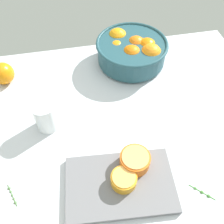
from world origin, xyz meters
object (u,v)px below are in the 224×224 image
Objects in this scene: fruit_bowl at (132,51)px; orange_half_0 at (124,179)px; juice_glass at (46,117)px; loose_orange_0 at (3,73)px; orange_half_1 at (135,160)px; cutting_board at (120,184)px.

orange_half_0 is at bearing -106.21° from fruit_bowl.
juice_glass is 1.27× the size of loose_orange_0.
juice_glass is at bearing 140.37° from orange_half_1.
cutting_board is 3.70× the size of loose_orange_0.
juice_glass is (-33.57, -25.13, -0.95)cm from fruit_bowl.
orange_half_0 is 6.30cm from orange_half_1.
orange_half_1 is at bearing -48.23° from loose_orange_0.
juice_glass is 0.34× the size of cutting_board.
cutting_board is 58.07cm from loose_orange_0.
orange_half_1 is 57.41cm from loose_orange_0.
loose_orange_0 is at bearing 125.63° from orange_half_0.
juice_glass is at bearing 127.04° from cutting_board.
loose_orange_0 is (-14.78, 23.38, -0.53)cm from juice_glass.
orange_half_0 is (19.26, -24.10, -1.07)cm from juice_glass.
orange_half_1 is (5.16, 4.82, 2.97)cm from cutting_board.
fruit_bowl is 0.93× the size of cutting_board.
fruit_bowl is 51.31cm from orange_half_0.
juice_glass is 1.43× the size of orange_half_0.
fruit_bowl is 3.20× the size of orange_half_1.
orange_half_1 is 1.07× the size of loose_orange_0.
fruit_bowl is 3.43× the size of loose_orange_0.
cutting_board is at bearing -107.19° from fruit_bowl.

